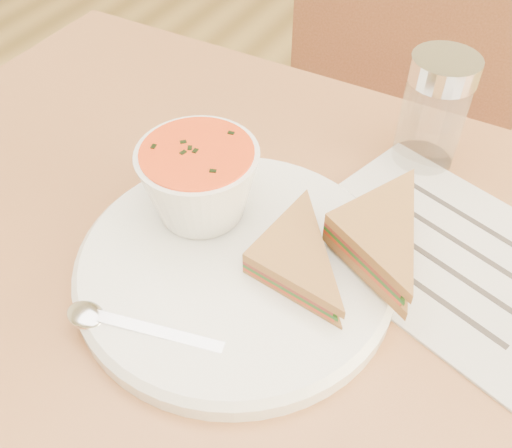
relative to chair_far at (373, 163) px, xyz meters
The scene contains 8 objects.
chair_far is the anchor object (origin of this frame).
plate 0.57m from the chair_far, 87.60° to the right, with size 0.29×0.29×0.02m, color white, non-canonical shape.
soup_bowl 0.56m from the chair_far, 94.36° to the right, with size 0.11×0.11×0.08m, color white, non-canonical shape.
sandwich_half_a 0.59m from the chair_far, 86.00° to the right, with size 0.10×0.10×0.03m, color #B97A41, non-canonical shape.
sandwich_half_b 0.55m from the chair_far, 79.77° to the right, with size 0.11×0.11×0.03m, color #B97A41, non-canonical shape.
spoon 0.67m from the chair_far, 90.39° to the right, with size 0.17×0.03×0.01m, color silver, non-canonical shape.
paper_menu 0.50m from the chair_far, 64.50° to the right, with size 0.27×0.20×0.00m, color silver, non-canonical shape.
condiment_shaker 0.43m from the chair_far, 65.88° to the right, with size 0.07×0.07×0.12m, color silver, non-canonical shape.
Camera 1 is at (0.13, -0.27, 1.16)m, focal length 40.00 mm.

